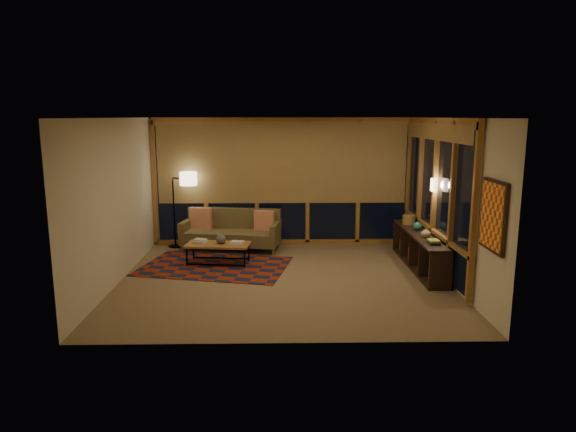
{
  "coord_description": "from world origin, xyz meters",
  "views": [
    {
      "loc": [
        -0.09,
        -8.35,
        2.72
      ],
      "look_at": [
        0.08,
        0.46,
        1.01
      ],
      "focal_mm": 32.0,
      "sensor_mm": 36.0,
      "label": 1
    }
  ],
  "objects_px": {
    "sofa": "(231,231)",
    "bookshelf": "(420,250)",
    "coffee_table": "(218,254)",
    "floor_lamp": "(174,209)"
  },
  "relations": [
    {
      "from": "sofa",
      "to": "floor_lamp",
      "type": "height_order",
      "value": "floor_lamp"
    },
    {
      "from": "sofa",
      "to": "floor_lamp",
      "type": "distance_m",
      "value": 1.3
    },
    {
      "from": "floor_lamp",
      "to": "coffee_table",
      "type": "bearing_deg",
      "value": -30.89
    },
    {
      "from": "bookshelf",
      "to": "coffee_table",
      "type": "bearing_deg",
      "value": 175.21
    },
    {
      "from": "sofa",
      "to": "bookshelf",
      "type": "bearing_deg",
      "value": -11.32
    },
    {
      "from": "floor_lamp",
      "to": "bookshelf",
      "type": "height_order",
      "value": "floor_lamp"
    },
    {
      "from": "sofa",
      "to": "coffee_table",
      "type": "relative_size",
      "value": 1.69
    },
    {
      "from": "sofa",
      "to": "bookshelf",
      "type": "height_order",
      "value": "sofa"
    },
    {
      "from": "sofa",
      "to": "bookshelf",
      "type": "relative_size",
      "value": 0.77
    },
    {
      "from": "sofa",
      "to": "coffee_table",
      "type": "height_order",
      "value": "sofa"
    }
  ]
}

